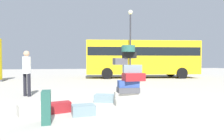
{
  "coord_description": "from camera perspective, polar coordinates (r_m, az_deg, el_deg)",
  "views": [
    {
      "loc": [
        -2.06,
        -5.45,
        1.23
      ],
      "look_at": [
        -0.27,
        1.66,
        0.98
      ],
      "focal_mm": 29.99,
      "sensor_mm": 36.0,
      "label": 1
    }
  ],
  "objects": [
    {
      "name": "person_bearded_onlooker",
      "position": [
        7.71,
        -24.55,
        0.25
      ],
      "size": [
        0.3,
        0.3,
        1.71
      ],
      "rotation": [
        0.0,
        0.0,
        -0.71
      ],
      "color": "black",
      "rests_on": "ground"
    },
    {
      "name": "suitcase_maroon_white_trunk",
      "position": [
        4.98,
        -16.41,
        -10.9
      ],
      "size": [
        0.71,
        0.44,
        0.26
      ],
      "primitive_type": "cube",
      "rotation": [
        0.0,
        0.0,
        0.24
      ],
      "color": "maroon",
      "rests_on": "ground"
    },
    {
      "name": "suitcase_slate_upright_blue",
      "position": [
        4.64,
        -8.72,
        -11.92
      ],
      "size": [
        0.56,
        0.42,
        0.24
      ],
      "primitive_type": "cube",
      "rotation": [
        0.0,
        0.0,
        0.07
      ],
      "color": "gray",
      "rests_on": "ground"
    },
    {
      "name": "suitcase_teal_foreground_far",
      "position": [
        4.17,
        -19.41,
        -10.57
      ],
      "size": [
        0.2,
        0.41,
        0.67
      ],
      "primitive_type": "cube",
      "rotation": [
        0.0,
        0.0,
        0.04
      ],
      "color": "#26594C",
      "rests_on": "ground"
    },
    {
      "name": "lamp_post",
      "position": [
        15.0,
        5.63,
        11.02
      ],
      "size": [
        0.36,
        0.36,
        5.43
      ],
      "color": "#333338",
      "rests_on": "ground"
    },
    {
      "name": "parked_bus",
      "position": [
        16.69,
        9.03,
        3.97
      ],
      "size": [
        9.81,
        4.2,
        3.15
      ],
      "rotation": [
        0.0,
        0.0,
        -0.18
      ],
      "color": "yellow",
      "rests_on": "ground"
    },
    {
      "name": "ground_plane",
      "position": [
        5.95,
        6.55,
        -9.99
      ],
      "size": [
        80.0,
        80.0,
        0.0
      ],
      "primitive_type": "plane",
      "color": "#ADA89E"
    },
    {
      "name": "suitcase_cream_right_side",
      "position": [
        4.92,
        -22.89,
        -11.02
      ],
      "size": [
        0.76,
        0.61,
        0.28
      ],
      "primitive_type": "cube",
      "rotation": [
        0.0,
        0.0,
        0.37
      ],
      "color": "beige",
      "rests_on": "ground"
    },
    {
      "name": "suitcase_slate_foreground_near",
      "position": [
        6.11,
        -2.12,
        -8.55
      ],
      "size": [
        0.77,
        0.61,
        0.23
      ],
      "primitive_type": "cube",
      "rotation": [
        0.0,
        0.0,
        -0.38
      ],
      "color": "gray",
      "rests_on": "ground"
    },
    {
      "name": "suitcase_tower",
      "position": [
        5.6,
        5.05,
        -3.36
      ],
      "size": [
        0.9,
        0.7,
        1.77
      ],
      "color": "beige",
      "rests_on": "ground"
    }
  ]
}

